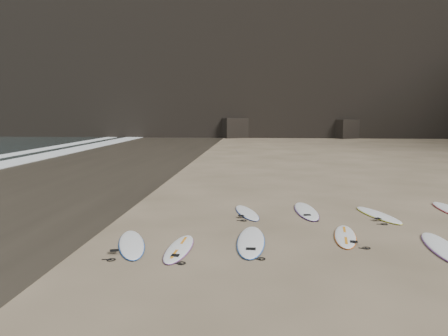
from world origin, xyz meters
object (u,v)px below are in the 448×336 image
at_px(surfboard_1, 251,241).
at_px(surfboard_3, 443,247).
at_px(surfboard_2, 345,236).
at_px(surfboard_11, 132,244).
at_px(surfboard_5, 247,212).
at_px(surfboard_6, 306,211).
at_px(surfboard_7, 378,215).
at_px(surfboard_0, 179,248).

xyz_separation_m(surfboard_1, surfboard_3, (4.60, -0.17, -0.00)).
bearing_deg(surfboard_2, surfboard_11, -159.64).
relative_size(surfboard_5, surfboard_6, 0.83).
relative_size(surfboard_5, surfboard_7, 0.91).
bearing_deg(surfboard_5, surfboard_3, -50.39).
bearing_deg(surfboard_3, surfboard_2, 163.08).
relative_size(surfboard_1, surfboard_3, 1.05).
relative_size(surfboard_6, surfboard_11, 1.08).
distance_m(surfboard_1, surfboard_11, 2.97).
distance_m(surfboard_2, surfboard_5, 3.63).
xyz_separation_m(surfboard_0, surfboard_2, (4.16, 1.36, -0.00)).
relative_size(surfboard_6, surfboard_7, 1.10).
xyz_separation_m(surfboard_2, surfboard_11, (-5.39, -1.12, 0.00)).
relative_size(surfboard_3, surfboard_11, 1.07).
xyz_separation_m(surfboard_1, surfboard_5, (-0.18, 3.16, -0.01)).
height_order(surfboard_0, surfboard_5, same).
xyz_separation_m(surfboard_5, surfboard_7, (4.14, -0.01, 0.00)).
distance_m(surfboard_3, surfboard_5, 5.83).
distance_m(surfboard_5, surfboard_6, 1.97).
xyz_separation_m(surfboard_3, surfboard_5, (-4.78, 3.33, -0.01)).
bearing_deg(surfboard_0, surfboard_2, 20.34).
height_order(surfboard_3, surfboard_7, surfboard_3).
relative_size(surfboard_1, surfboard_2, 1.25).
distance_m(surfboard_3, surfboard_6, 4.66).
xyz_separation_m(surfboard_3, surfboard_6, (-2.84, 3.69, 0.00)).
distance_m(surfboard_6, surfboard_11, 6.15).
height_order(surfboard_3, surfboard_6, same).
distance_m(surfboard_1, surfboard_3, 4.60).
height_order(surfboard_1, surfboard_2, surfboard_1).
relative_size(surfboard_3, surfboard_7, 1.09).
distance_m(surfboard_0, surfboard_6, 5.45).
distance_m(surfboard_1, surfboard_5, 3.16).
bearing_deg(surfboard_7, surfboard_11, -169.01).
height_order(surfboard_0, surfboard_1, surfboard_1).
relative_size(surfboard_0, surfboard_5, 1.00).
bearing_deg(surfboard_5, surfboard_2, -58.91).
relative_size(surfboard_0, surfboard_7, 0.92).
bearing_deg(surfboard_1, surfboard_7, 39.32).
bearing_deg(surfboard_6, surfboard_7, -12.98).
xyz_separation_m(surfboard_5, surfboard_11, (-2.75, -3.62, 0.00)).
distance_m(surfboard_7, surfboard_11, 7.78).
height_order(surfboard_2, surfboard_11, surfboard_11).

